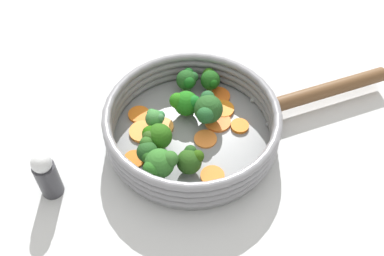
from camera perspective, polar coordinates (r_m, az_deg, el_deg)
The scene contains 27 objects.
ground_plane at distance 0.74m, azimuth 0.00°, elevation -1.51°, with size 4.00×4.00×0.00m, color #B9BBBD.
skillet at distance 0.74m, azimuth 0.00°, elevation -1.13°, with size 0.27×0.27×0.02m, color gray.
skillet_rim_wall at distance 0.71m, azimuth 0.00°, elevation 0.67°, with size 0.28×0.28×0.06m.
skillet_handle at distance 0.81m, azimuth 16.60°, elevation 4.69°, with size 0.03×0.03×0.23m, color brown.
skillet_rivet_left at distance 0.75m, azimuth 9.66°, elevation 0.46°, with size 0.01×0.01×0.01m, color gray.
skillet_rivet_right at distance 0.78m, azimuth 7.73°, elevation 3.53°, with size 0.01×0.01×0.01m, color gray.
carrot_slice_0 at distance 0.76m, azimuth -6.75°, elevation 1.72°, with size 0.04×0.04×0.01m, color orange.
carrot_slice_1 at distance 0.75m, azimuth 3.30°, elevation 0.79°, with size 0.04×0.04×0.00m, color orange.
carrot_slice_2 at distance 0.72m, azimuth 1.72°, elevation -1.39°, with size 0.04×0.04×0.00m, color orange.
carrot_slice_3 at distance 0.70m, azimuth -4.13°, elevation -4.03°, with size 0.03×0.03×0.00m, color #EC9942.
carrot_slice_4 at distance 0.73m, azimuth -6.29°, elevation -0.46°, with size 0.04×0.04×0.01m, color orange.
carrot_slice_5 at distance 0.76m, azimuth 3.93°, elevation 2.41°, with size 0.04×0.04×0.01m, color orange.
carrot_slice_6 at distance 0.68m, azimuth 2.58°, elevation -6.11°, with size 0.04×0.04×0.00m, color orange.
carrot_slice_7 at distance 0.74m, azimuth -3.79°, elevation 0.17°, with size 0.04×0.04×0.01m, color #F3933E.
carrot_slice_8 at distance 0.78m, azimuth 3.30°, elevation 4.06°, with size 0.04×0.04×0.00m, color #DA5E1B.
carrot_slice_9 at distance 0.74m, azimuth 6.08°, elevation 0.25°, with size 0.03×0.03×0.01m, color orange.
carrot_slice_10 at distance 0.70m, azimuth -7.34°, elevation -3.94°, with size 0.03×0.03×0.00m, color orange.
broccoli_floret_0 at distance 0.67m, azimuth -0.24°, elevation -4.12°, with size 0.04×0.04×0.04m.
broccoli_floret_1 at distance 0.74m, azimuth -0.95°, elevation 3.24°, with size 0.04×0.05×0.05m.
broccoli_floret_2 at distance 0.78m, azimuth 2.33°, elevation 6.17°, with size 0.04×0.03×0.04m.
broccoli_floret_3 at distance 0.72m, azimuth 2.01°, elevation 2.44°, with size 0.05×0.05×0.06m.
broccoli_floret_4 at distance 0.72m, azimuth -4.72°, elevation 1.23°, with size 0.03×0.03×0.04m.
broccoli_floret_5 at distance 0.68m, azimuth -5.70°, elevation -3.00°, with size 0.04×0.03×0.04m.
broccoli_floret_6 at distance 0.69m, azimuth -4.61°, elevation -1.00°, with size 0.04×0.05×0.05m.
broccoli_floret_7 at distance 0.78m, azimuth -0.59°, elevation 6.16°, with size 0.04×0.04×0.04m.
broccoli_floret_8 at distance 0.66m, azimuth -4.13°, elevation -4.58°, with size 0.04×0.05×0.05m.
salt_shaker at distance 0.68m, azimuth -17.99°, elevation -5.68°, with size 0.03×0.03×0.09m.
Camera 1 is at (-0.43, 0.16, 0.59)m, focal length 42.00 mm.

